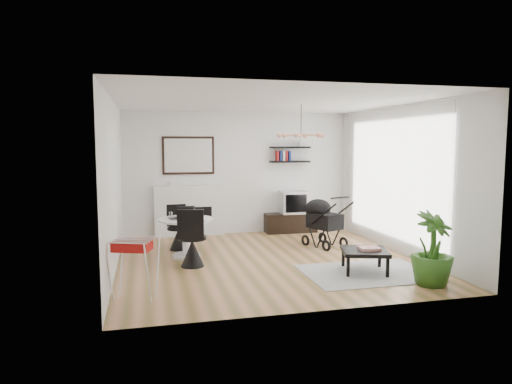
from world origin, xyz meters
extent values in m
plane|color=olive|center=(0.00, 0.00, 0.00)|extent=(5.00, 5.00, 0.00)
plane|color=white|center=(0.00, 0.00, 2.70)|extent=(5.00, 5.00, 0.00)
plane|color=white|center=(0.00, 2.50, 1.35)|extent=(5.00, 0.00, 5.00)
plane|color=white|center=(-2.50, 0.00, 1.35)|extent=(0.00, 5.00, 5.00)
plane|color=white|center=(2.50, 0.00, 1.35)|extent=(0.00, 5.00, 5.00)
cube|color=white|center=(2.40, 0.20, 1.35)|extent=(0.04, 3.60, 2.60)
cube|color=white|center=(-1.10, 2.42, 0.55)|extent=(1.50, 0.15, 1.10)
cube|color=black|center=(-1.10, 2.36, 0.48)|extent=(0.95, 0.06, 0.32)
cube|color=black|center=(-1.10, 2.48, 1.75)|extent=(1.12, 0.03, 0.82)
cube|color=white|center=(-1.10, 2.46, 1.75)|extent=(1.02, 0.01, 0.72)
cube|color=black|center=(1.17, 2.37, 1.60)|extent=(0.90, 0.25, 0.04)
cube|color=black|center=(1.17, 2.37, 1.92)|extent=(0.90, 0.25, 0.04)
cube|color=black|center=(1.17, 2.29, 0.22)|extent=(1.16, 0.41, 0.44)
cube|color=silver|center=(1.21, 2.29, 0.69)|extent=(0.58, 0.50, 0.50)
cube|color=black|center=(1.21, 2.04, 0.69)|extent=(0.49, 0.01, 0.40)
cylinder|color=white|center=(-1.34, 0.52, 0.03)|extent=(0.51, 0.51, 0.05)
cylinder|color=white|center=(-1.34, 0.52, 0.36)|extent=(0.13, 0.13, 0.60)
cylinder|color=white|center=(-1.34, 0.52, 0.67)|extent=(0.95, 0.95, 0.04)
imported|color=black|center=(-1.46, 0.46, 0.71)|extent=(0.40, 0.38, 0.03)
cube|color=black|center=(-1.32, 0.71, 0.79)|extent=(0.34, 0.24, 0.19)
cube|color=white|center=(-1.17, 0.40, 0.70)|extent=(0.38, 0.34, 0.01)
cylinder|color=white|center=(-1.59, 0.67, 0.75)|extent=(0.06, 0.06, 0.11)
cylinder|color=black|center=(-1.44, 1.13, 0.41)|extent=(0.40, 0.40, 0.05)
cone|color=black|center=(-1.44, 1.13, 0.19)|extent=(0.33, 0.33, 0.38)
cube|color=black|center=(-1.46, 1.31, 0.64)|extent=(0.37, 0.07, 0.41)
cylinder|color=black|center=(-1.30, -0.12, 0.47)|extent=(0.46, 0.46, 0.05)
cone|color=black|center=(-1.30, -0.12, 0.22)|extent=(0.38, 0.38, 0.44)
cube|color=black|center=(-1.34, -0.32, 0.74)|extent=(0.42, 0.13, 0.47)
cube|color=maroon|center=(-2.18, -1.55, 0.71)|extent=(0.53, 0.41, 0.12)
cube|color=black|center=(1.36, 0.76, 0.50)|extent=(0.62, 0.74, 0.29)
ellipsoid|color=black|center=(1.29, 0.93, 0.74)|extent=(0.50, 0.50, 0.36)
cylinder|color=black|center=(1.51, 0.38, 1.00)|extent=(0.44, 0.20, 0.03)
torus|color=black|center=(1.04, 0.94, 0.09)|extent=(0.13, 0.22, 0.22)
torus|color=black|center=(1.47, 1.11, 0.09)|extent=(0.13, 0.22, 0.22)
torus|color=black|center=(1.26, 0.40, 0.09)|extent=(0.13, 0.22, 0.22)
torus|color=black|center=(1.69, 0.57, 0.09)|extent=(0.13, 0.22, 0.22)
cube|color=#A2A2A2|center=(1.29, -1.16, 0.01)|extent=(1.93, 1.39, 0.01)
cube|color=black|center=(1.28, -1.10, 0.33)|extent=(0.85, 0.85, 0.06)
cube|color=black|center=(0.91, -1.29, 0.16)|extent=(0.04, 0.04, 0.29)
cube|color=black|center=(1.47, -1.46, 0.16)|extent=(0.04, 0.04, 0.29)
cube|color=black|center=(1.09, -0.73, 0.16)|extent=(0.04, 0.04, 0.29)
cube|color=black|center=(1.64, -0.91, 0.16)|extent=(0.04, 0.04, 0.29)
cube|color=#B9372E|center=(1.33, -1.14, 0.38)|extent=(0.33, 0.27, 0.04)
imported|color=#2C5C1A|center=(1.90, -1.91, 0.52)|extent=(0.76, 0.76, 1.05)
camera|label=1|loc=(-2.01, -7.45, 1.99)|focal=32.00mm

